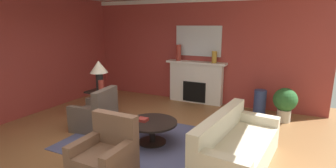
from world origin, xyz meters
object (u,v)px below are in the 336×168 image
object	(u,v)px
fireplace	(196,83)
vase_tall_corner	(260,102)
armchair_near_window	(96,116)
armchair_facing_fireplace	(105,158)
coffee_table	(152,127)
potted_plant	(285,102)
side_table	(101,102)
vase_mantel_right	(214,57)
mantel_mirror	(198,41)
vase_on_side_table	(101,86)
sofa	(236,148)
vase_mantel_left	(179,53)
table_lamp	(99,70)

from	to	relation	value
fireplace	vase_tall_corner	bearing A→B (deg)	-9.03
vase_tall_corner	armchair_near_window	bearing A→B (deg)	-140.56
armchair_facing_fireplace	coffee_table	distance (m)	1.35
potted_plant	side_table	bearing A→B (deg)	-157.78
vase_mantel_right	vase_tall_corner	xyz separation A→B (m)	(1.34, -0.25, -1.08)
fireplace	mantel_mirror	xyz separation A→B (m)	(0.00, 0.12, 1.25)
vase_on_side_table	vase_tall_corner	xyz separation A→B (m)	(3.44, 2.10, -0.52)
fireplace	vase_tall_corner	world-z (taller)	fireplace
fireplace	armchair_near_window	xyz separation A→B (m)	(-1.31, -2.93, -0.28)
sofa	vase_mantel_left	xyz separation A→B (m)	(-2.40, 3.04, 1.18)
vase_mantel_right	vase_mantel_left	world-z (taller)	vase_mantel_left
coffee_table	table_lamp	xyz separation A→B (m)	(-1.89, 0.72, 0.89)
armchair_facing_fireplace	table_lamp	world-z (taller)	table_lamp
mantel_mirror	coffee_table	bearing A→B (deg)	-86.60
side_table	table_lamp	bearing A→B (deg)	0.00
potted_plant	vase_mantel_right	bearing A→B (deg)	165.12
armchair_near_window	mantel_mirror	bearing A→B (deg)	66.71
armchair_near_window	vase_mantel_left	bearing A→B (deg)	75.16
sofa	vase_mantel_left	bearing A→B (deg)	128.36
table_lamp	vase_mantel_right	world-z (taller)	vase_mantel_right
table_lamp	vase_on_side_table	distance (m)	0.42
sofa	vase_on_side_table	world-z (taller)	vase_on_side_table
armchair_near_window	side_table	xyz separation A→B (m)	(-0.39, 0.65, 0.09)
table_lamp	vase_mantel_left	world-z (taller)	vase_mantel_left
vase_on_side_table	vase_tall_corner	world-z (taller)	vase_on_side_table
mantel_mirror	potted_plant	distance (m)	2.91
coffee_table	vase_on_side_table	bearing A→B (deg)	161.00
armchair_near_window	vase_mantel_right	distance (m)	3.61
sofa	side_table	distance (m)	3.65
coffee_table	vase_mantel_right	bearing A→B (deg)	82.95
table_lamp	vase_tall_corner	xyz separation A→B (m)	(3.59, 1.98, -0.90)
vase_on_side_table	sofa	bearing A→B (deg)	-11.45
side_table	vase_tall_corner	distance (m)	4.10
sofa	side_table	xyz separation A→B (m)	(-3.56, 0.81, 0.10)
table_lamp	potted_plant	size ratio (longest dim) A/B	0.90
fireplace	vase_tall_corner	distance (m)	1.93
side_table	vase_mantel_left	bearing A→B (deg)	62.56
vase_mantel_left	table_lamp	bearing A→B (deg)	-117.44
armchair_facing_fireplace	coffee_table	size ratio (longest dim) A/B	0.95
fireplace	armchair_facing_fireplace	distance (m)	4.35
coffee_table	vase_mantel_left	bearing A→B (deg)	104.01
fireplace	armchair_near_window	size ratio (longest dim) A/B	1.89
vase_tall_corner	coffee_table	bearing A→B (deg)	-122.24
fireplace	vase_mantel_left	world-z (taller)	vase_mantel_left
vase_tall_corner	potted_plant	size ratio (longest dim) A/B	0.79
fireplace	table_lamp	xyz separation A→B (m)	(-1.71, -2.28, 0.64)
armchair_near_window	vase_tall_corner	bearing A→B (deg)	39.44
table_lamp	armchair_near_window	bearing A→B (deg)	-59.00
fireplace	coffee_table	world-z (taller)	fireplace
mantel_mirror	sofa	size ratio (longest dim) A/B	0.64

